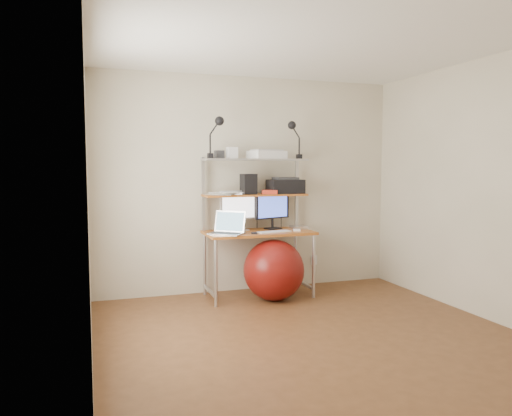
{
  "coord_description": "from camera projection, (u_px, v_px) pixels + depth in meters",
  "views": [
    {
      "loc": [
        -1.8,
        -3.8,
        1.47
      ],
      "look_at": [
        -0.13,
        1.15,
        1.03
      ],
      "focal_mm": 35.0,
      "sensor_mm": 36.0,
      "label": 1
    }
  ],
  "objects": [
    {
      "name": "keyboard",
      "position": [
        274.0,
        232.0,
        5.5
      ],
      "size": [
        0.4,
        0.18,
        0.01
      ],
      "primitive_type": "cube",
      "rotation": [
        0.0,
        0.0,
        0.18
      ],
      "color": "white",
      "rests_on": "desktop"
    },
    {
      "name": "nas_cube",
      "position": [
        249.0,
        184.0,
        5.63
      ],
      "size": [
        0.17,
        0.17,
        0.23
      ],
      "primitive_type": "cube",
      "rotation": [
        0.0,
        0.0,
        0.08
      ],
      "color": "black",
      "rests_on": "mid_shelf"
    },
    {
      "name": "clip_lamp_right",
      "position": [
        293.0,
        131.0,
        5.71
      ],
      "size": [
        0.17,
        0.1,
        0.43
      ],
      "color": "black",
      "rests_on": "top_shelf"
    },
    {
      "name": "laptop",
      "position": [
        228.0,
        229.0,
        5.36
      ],
      "size": [
        0.45,
        0.44,
        0.31
      ],
      "rotation": [
        0.0,
        0.0,
        -0.71
      ],
      "color": "silver",
      "rests_on": "desktop"
    },
    {
      "name": "exercise_ball",
      "position": [
        274.0,
        270.0,
        5.45
      ],
      "size": [
        0.67,
        0.67,
        0.67
      ],
      "primitive_type": "sphere",
      "color": "maroon",
      "rests_on": "floor"
    },
    {
      "name": "box_white",
      "position": [
        232.0,
        153.0,
        5.52
      ],
      "size": [
        0.12,
        0.11,
        0.13
      ],
      "primitive_type": "cube",
      "rotation": [
        0.0,
        0.0,
        0.16
      ],
      "color": "white",
      "rests_on": "top_shelf"
    },
    {
      "name": "monitor_silver",
      "position": [
        238.0,
        208.0,
        5.63
      ],
      "size": [
        0.44,
        0.18,
        0.49
      ],
      "rotation": [
        0.0,
        0.0,
        0.14
      ],
      "color": "#B8B8BD",
      "rests_on": "desktop"
    },
    {
      "name": "mac_mini",
      "position": [
        299.0,
        227.0,
        5.82
      ],
      "size": [
        0.19,
        0.19,
        0.03
      ],
      "primitive_type": "cube",
      "rotation": [
        0.0,
        0.0,
        -0.05
      ],
      "color": "silver",
      "rests_on": "desktop"
    },
    {
      "name": "red_box",
      "position": [
        269.0,
        192.0,
        5.64
      ],
      "size": [
        0.19,
        0.15,
        0.05
      ],
      "primitive_type": "cube",
      "rotation": [
        0.0,
        0.0,
        -0.26
      ],
      "color": "red",
      "rests_on": "mid_shelf"
    },
    {
      "name": "monitor_black",
      "position": [
        273.0,
        208.0,
        5.77
      ],
      "size": [
        0.46,
        0.2,
        0.48
      ],
      "rotation": [
        0.0,
        0.0,
        0.33
      ],
      "color": "black",
      "rests_on": "desktop"
    },
    {
      "name": "computer_desk",
      "position": [
        257.0,
        212.0,
        5.62
      ],
      "size": [
        1.2,
        0.6,
        1.57
      ],
      "color": "#B06422",
      "rests_on": "ground"
    },
    {
      "name": "room",
      "position": [
        314.0,
        192.0,
        4.18
      ],
      "size": [
        3.6,
        3.6,
        3.6
      ],
      "color": "brown",
      "rests_on": "ground"
    },
    {
      "name": "scanner",
      "position": [
        267.0,
        154.0,
        5.67
      ],
      "size": [
        0.45,
        0.35,
        0.1
      ],
      "rotation": [
        0.0,
        0.0,
        0.25
      ],
      "color": "white",
      "rests_on": "top_shelf"
    },
    {
      "name": "mouse",
      "position": [
        297.0,
        230.0,
        5.6
      ],
      "size": [
        0.09,
        0.07,
        0.02
      ],
      "primitive_type": "cube",
      "rotation": [
        0.0,
        0.0,
        -0.29
      ],
      "color": "white",
      "rests_on": "desktop"
    },
    {
      "name": "phone",
      "position": [
        254.0,
        233.0,
        5.39
      ],
      "size": [
        0.09,
        0.13,
        0.01
      ],
      "primitive_type": "cube",
      "rotation": [
        0.0,
        0.0,
        -0.28
      ],
      "color": "black",
      "rests_on": "desktop"
    },
    {
      "name": "wall_outlet",
      "position": [
        314.0,
        260.0,
        6.21
      ],
      "size": [
        0.08,
        0.01,
        0.12
      ],
      "primitive_type": "cube",
      "color": "white",
      "rests_on": "room"
    },
    {
      "name": "printer",
      "position": [
        285.0,
        186.0,
        5.78
      ],
      "size": [
        0.4,
        0.27,
        0.19
      ],
      "rotation": [
        0.0,
        0.0,
        0.02
      ],
      "color": "black",
      "rests_on": "mid_shelf"
    },
    {
      "name": "paper_stack",
      "position": [
        224.0,
        193.0,
        5.54
      ],
      "size": [
        0.37,
        0.41,
        0.03
      ],
      "color": "white",
      "rests_on": "mid_shelf"
    },
    {
      "name": "clip_lamp_left",
      "position": [
        218.0,
        128.0,
        5.36
      ],
      "size": [
        0.18,
        0.1,
        0.45
      ],
      "color": "black",
      "rests_on": "top_shelf"
    },
    {
      "name": "box_grey",
      "position": [
        219.0,
        155.0,
        5.56
      ],
      "size": [
        0.1,
        0.1,
        0.09
      ],
      "primitive_type": "cube",
      "rotation": [
        0.0,
        0.0,
        0.16
      ],
      "color": "#303033",
      "rests_on": "top_shelf"
    }
  ]
}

